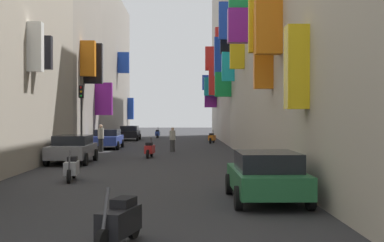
{
  "coord_description": "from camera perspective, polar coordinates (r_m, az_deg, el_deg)",
  "views": [
    {
      "loc": [
        1.53,
        -2.92,
        2.32
      ],
      "look_at": [
        2.04,
        28.26,
        2.01
      ],
      "focal_mm": 48.54,
      "sensor_mm": 36.0,
      "label": 1
    }
  ],
  "objects": [
    {
      "name": "traffic_light_near_corner",
      "position": [
        31.66,
        -12.06,
        1.46
      ],
      "size": [
        0.26,
        0.34,
        4.14
      ],
      "color": "#2D2D2D",
      "rests_on": "ground"
    },
    {
      "name": "ground_plane",
      "position": [
        33.04,
        -3.6,
        -3.46
      ],
      "size": [
        140.0,
        140.0,
        0.0
      ],
      "primitive_type": "plane",
      "color": "#2D2D30"
    },
    {
      "name": "scooter_black",
      "position": [
        9.38,
        -7.98,
        -10.87
      ],
      "size": [
        0.73,
        1.89,
        1.13
      ],
      "color": "black",
      "rests_on": "ground"
    },
    {
      "name": "scooter_red",
      "position": [
        28.89,
        -4.67,
        -3.12
      ],
      "size": [
        0.55,
        1.8,
        1.13
      ],
      "color": "red",
      "rests_on": "ground"
    },
    {
      "name": "parked_car_blue",
      "position": [
        37.21,
        -9.28,
        -1.89
      ],
      "size": [
        1.99,
        4.24,
        1.37
      ],
      "color": "navy",
      "rests_on": "ground"
    },
    {
      "name": "building_right_mid_c",
      "position": [
        43.46,
        7.62,
        5.62
      ],
      "size": [
        7.11,
        8.91,
        12.3
      ],
      "color": "#B2A899",
      "rests_on": "ground"
    },
    {
      "name": "scooter_silver",
      "position": [
        19.09,
        -13.09,
        -5.04
      ],
      "size": [
        0.55,
        2.0,
        1.13
      ],
      "color": "#ADADB2",
      "rests_on": "ground"
    },
    {
      "name": "parked_car_grey",
      "position": [
        26.14,
        -13.0,
        -2.94
      ],
      "size": [
        1.98,
        4.15,
        1.36
      ],
      "color": "slate",
      "rests_on": "ground"
    },
    {
      "name": "building_right_far",
      "position": [
        55.94,
        5.75,
        7.98
      ],
      "size": [
        7.34,
        15.64,
        19.1
      ],
      "color": "#B2A899",
      "rests_on": "ground"
    },
    {
      "name": "pedestrian_near_left",
      "position": [
        33.98,
        -9.99,
        -1.86
      ],
      "size": [
        0.54,
        0.54,
        1.77
      ],
      "color": "#252525",
      "rests_on": "ground"
    },
    {
      "name": "building_left_mid_b",
      "position": [
        53.04,
        -11.35,
        5.88
      ],
      "size": [
        7.13,
        21.97,
        14.49
      ],
      "color": "gray",
      "rests_on": "ground"
    },
    {
      "name": "parked_car_black",
      "position": [
        49.54,
        -6.89,
        -1.27
      ],
      "size": [
        1.94,
        4.03,
        1.38
      ],
      "color": "black",
      "rests_on": "ground"
    },
    {
      "name": "scooter_blue",
      "position": [
        54.65,
        -3.8,
        -1.38
      ],
      "size": [
        0.48,
        1.89,
        1.13
      ],
      "color": "#2D4CAD",
      "rests_on": "ground"
    },
    {
      "name": "building_left_mid_a",
      "position": [
        37.34,
        -15.82,
        7.13
      ],
      "size": [
        7.24,
        10.2,
        13.22
      ],
      "color": "gray",
      "rests_on": "ground"
    },
    {
      "name": "pedestrian_crossing",
      "position": [
        33.5,
        -2.15,
        -2.06
      ],
      "size": [
        0.52,
        0.52,
        1.58
      ],
      "color": "#3B3B3B",
      "rests_on": "ground"
    },
    {
      "name": "scooter_orange",
      "position": [
        44.04,
        2.2,
        -1.85
      ],
      "size": [
        0.71,
        1.87,
        1.13
      ],
      "color": "orange",
      "rests_on": "ground"
    },
    {
      "name": "building_right_mid_a",
      "position": [
        30.21,
        11.65,
        11.5
      ],
      "size": [
        7.36,
        10.83,
        16.12
      ],
      "color": "#BCB29E",
      "rests_on": "ground"
    },
    {
      "name": "parked_car_green",
      "position": [
        14.22,
        8.17,
        -5.9
      ],
      "size": [
        1.96,
        3.97,
        1.36
      ],
      "color": "#236638",
      "rests_on": "ground"
    }
  ]
}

